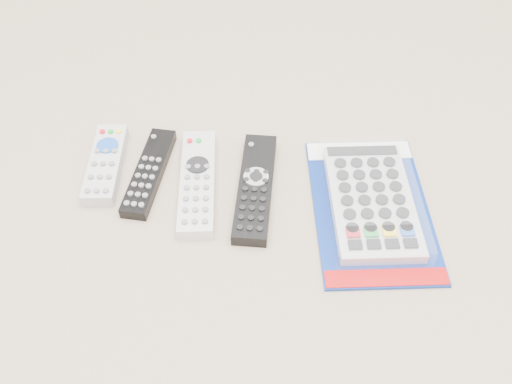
# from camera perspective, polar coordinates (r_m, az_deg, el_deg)

# --- Properties ---
(remote_small_grey) EXTENTS (0.07, 0.17, 0.02)m
(remote_small_grey) POSITION_cam_1_polar(r_m,az_deg,el_deg) (0.93, -14.81, 2.76)
(remote_small_grey) COLOR #AAAAAC
(remote_small_grey) RESTS_ON ground
(remote_slim_black) EXTENTS (0.05, 0.18, 0.02)m
(remote_slim_black) POSITION_cam_1_polar(r_m,az_deg,el_deg) (0.91, -10.65, 1.93)
(remote_slim_black) COLOR black
(remote_slim_black) RESTS_ON ground
(remote_silver_dvd) EXTENTS (0.08, 0.21, 0.02)m
(remote_silver_dvd) POSITION_cam_1_polar(r_m,az_deg,el_deg) (0.88, -5.87, 1.00)
(remote_silver_dvd) COLOR silver
(remote_silver_dvd) RESTS_ON ground
(remote_large_black) EXTENTS (0.05, 0.21, 0.02)m
(remote_large_black) POSITION_cam_1_polar(r_m,az_deg,el_deg) (0.87, -0.07, 0.47)
(remote_large_black) COLOR black
(remote_large_black) RESTS_ON ground
(jumbo_remote_packaged) EXTENTS (0.21, 0.30, 0.04)m
(jumbo_remote_packaged) POSITION_cam_1_polar(r_m,az_deg,el_deg) (0.86, 11.49, -0.77)
(jumbo_remote_packaged) COLOR navy
(jumbo_remote_packaged) RESTS_ON ground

